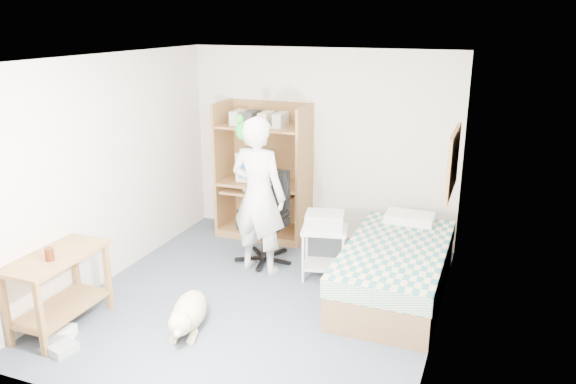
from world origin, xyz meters
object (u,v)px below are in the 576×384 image
object	(u,v)px
side_desk	(58,280)
person	(258,196)
computer_hutch	(265,176)
office_chair	(266,229)
printer_cart	(324,245)
bed	(395,270)
dog	(188,313)

from	to	relation	value
side_desk	person	distance (m)	2.27
computer_hutch	office_chair	size ratio (longest dim) A/B	1.63
office_chair	printer_cart	distance (m)	0.84
bed	printer_cart	size ratio (longest dim) A/B	3.36
person	dog	size ratio (longest dim) A/B	1.95
side_desk	dog	xyz separation A→B (m)	(1.14, 0.42, -0.33)
side_desk	person	world-z (taller)	person
office_chair	printer_cart	world-z (taller)	office_chair
computer_hutch	printer_cart	xyz separation A→B (m)	(1.16, -1.00, -0.42)
bed	person	world-z (taller)	person
bed	dog	distance (m)	2.21
computer_hutch	office_chair	distance (m)	0.96
office_chair	bed	bearing A→B (deg)	-4.93
person	dog	xyz separation A→B (m)	(-0.11, -1.43, -0.76)
side_desk	person	bearing A→B (deg)	55.96
bed	side_desk	world-z (taller)	side_desk
side_desk	dog	distance (m)	1.26
bed	office_chair	bearing A→B (deg)	168.22
side_desk	office_chair	distance (m)	2.47
person	printer_cart	size ratio (longest dim) A/B	3.05
bed	side_desk	size ratio (longest dim) A/B	2.02
person	printer_cart	world-z (taller)	person
computer_hutch	side_desk	world-z (taller)	computer_hutch
office_chair	dog	distance (m)	1.76
dog	office_chair	bearing A→B (deg)	69.99
side_desk	computer_hutch	bearing A→B (deg)	73.86
side_desk	printer_cart	world-z (taller)	side_desk
office_chair	dog	world-z (taller)	office_chair
person	dog	bearing A→B (deg)	92.46
bed	computer_hutch	bearing A→B (deg)	150.71
computer_hutch	dog	xyz separation A→B (m)	(0.29, -2.52, -0.66)
printer_cart	bed	bearing A→B (deg)	-21.13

